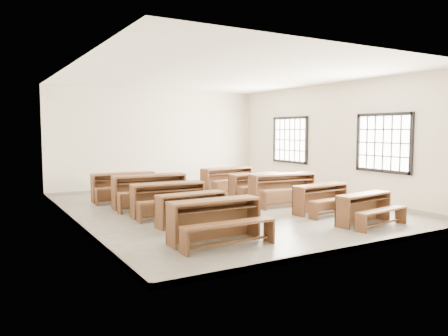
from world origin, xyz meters
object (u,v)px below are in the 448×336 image
desk_set_0 (216,218)px  desk_set_1 (193,207)px  desk_set_5 (365,207)px  desk_set_9 (228,178)px  desk_set_7 (283,186)px  desk_set_8 (255,184)px  desk_set_6 (322,196)px  desk_set_2 (169,197)px  desk_set_4 (124,185)px  desk_set_3 (150,188)px

desk_set_0 → desk_set_1: (0.23, 1.37, -0.05)m
desk_set_5 → desk_set_9: 5.34m
desk_set_7 → desk_set_8: 1.28m
desk_set_1 → desk_set_8: desk_set_8 is taller
desk_set_6 → desk_set_9: desk_set_9 is taller
desk_set_6 → desk_set_1: bearing=168.5°
desk_set_0 → desk_set_6: size_ratio=1.06×
desk_set_6 → desk_set_8: (-0.02, 2.69, 0.01)m
desk_set_2 → desk_set_4: bearing=98.9°
desk_set_2 → desk_set_4: desk_set_4 is taller
desk_set_6 → desk_set_9: 3.99m
desk_set_4 → desk_set_5: desk_set_4 is taller
desk_set_3 → desk_set_5: 5.10m
desk_set_6 → desk_set_7: size_ratio=0.83×
desk_set_5 → desk_set_6: (0.09, 1.35, 0.02)m
desk_set_2 → desk_set_8: bearing=24.8°
desk_set_3 → desk_set_7: (3.13, -1.31, -0.01)m
desk_set_4 → desk_set_6: 5.28m
desk_set_7 → desk_set_8: (0.00, 1.28, -0.06)m
desk_set_9 → desk_set_5: bearing=-95.0°
desk_set_0 → desk_set_2: (0.22, 2.55, 0.00)m
desk_set_2 → desk_set_5: size_ratio=1.15×
desk_set_3 → desk_set_0: bearing=-90.3°
desk_set_1 → desk_set_0: bearing=-102.8°
desk_set_0 → desk_set_9: 6.00m
desk_set_4 → desk_set_0: bearing=-86.7°
desk_set_2 → desk_set_6: 3.51m
desk_set_1 → desk_set_4: size_ratio=0.87×
desk_set_9 → desk_set_2: bearing=-146.1°
desk_set_2 → desk_set_9: (3.02, 2.50, 0.01)m
desk_set_7 → desk_set_9: desk_set_7 is taller
desk_set_2 → desk_set_8: (3.16, 1.21, -0.03)m
desk_set_5 → desk_set_0: bearing=168.0°
desk_set_7 → desk_set_0: bearing=-137.8°
desk_set_1 → desk_set_4: bearing=90.5°
desk_set_5 → desk_set_7: (0.07, 2.77, 0.10)m
desk_set_3 → desk_set_4: (-0.25, 1.31, -0.03)m
desk_set_2 → desk_set_6: bearing=-21.1°
desk_set_0 → desk_set_8: 5.05m
desk_set_9 → desk_set_0: bearing=-128.5°
desk_set_1 → desk_set_9: 4.75m
desk_set_0 → desk_set_4: 5.10m
desk_set_1 → desk_set_5: 3.50m
desk_set_5 → desk_set_9: bearing=83.8°
desk_set_5 → desk_set_2: bearing=130.5°
desk_set_6 → desk_set_8: desk_set_8 is taller
desk_set_0 → desk_set_6: desk_set_0 is taller
desk_set_7 → desk_set_9: (-0.14, 2.57, -0.02)m
desk_set_0 → desk_set_8: bearing=48.7°
desk_set_1 → desk_set_6: bearing=-8.8°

